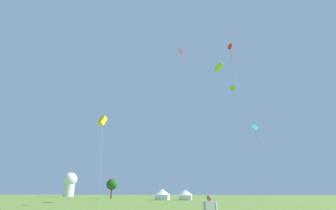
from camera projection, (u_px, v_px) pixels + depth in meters
kite_cyan_diamond at (255, 129)px, 61.19m from camera, size 1.90×2.45×17.98m
kite_lime_diamond at (233, 92)px, 49.77m from camera, size 3.14×2.31×22.50m
kite_lime_parafoil at (218, 67)px, 57.89m from camera, size 3.58×4.29×29.97m
kite_red_parafoil at (230, 47)px, 47.09m from camera, size 2.91×2.15×28.36m
kite_pink_box at (181, 52)px, 59.83m from camera, size 1.71×2.15×34.81m
kite_yellow_box at (102, 121)px, 33.21m from camera, size 2.12×2.94×11.61m
festival_tent_right at (162, 194)px, 64.41m from camera, size 4.13×4.13×2.69m
festival_tent_center at (185, 194)px, 63.42m from camera, size 3.84×3.84×2.50m
observatory_dome at (70, 183)px, 116.64m from camera, size 6.40×6.40×10.80m
tree_distant_left at (112, 184)px, 77.88m from camera, size 3.45×3.45×5.98m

